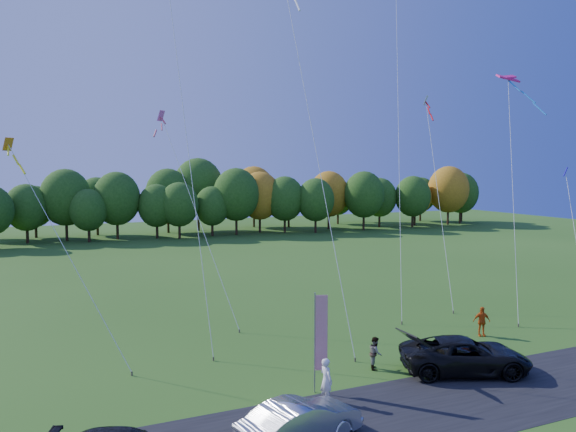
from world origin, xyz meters
name	(u,v)px	position (x,y,z in m)	size (l,w,h in m)	color
ground	(342,380)	(0.00, 0.00, 0.00)	(160.00, 160.00, 0.00)	#295316
asphalt_strip	(393,415)	(0.00, -4.00, 0.01)	(90.00, 6.00, 0.01)	black
tree_line	(140,239)	(0.00, 55.00, 0.00)	(116.00, 12.00, 10.00)	#1E4711
black_suv	(465,355)	(5.73, -1.55, 0.83)	(2.75, 5.97, 1.66)	black
silver_sedan	(300,422)	(-4.26, -4.55, 0.77)	(1.63, 4.68, 1.54)	#ADADB2
person_tailgate_a	(326,380)	(-1.79, -1.84, 0.92)	(0.67, 0.44, 1.84)	white
person_tailgate_b	(375,353)	(2.16, 0.61, 0.77)	(0.75, 0.59, 1.55)	gray
person_east	(482,321)	(10.60, 2.59, 0.85)	(0.99, 0.41, 1.70)	#C85212
feather_flag	(320,332)	(-1.58, -0.84, 2.66)	(0.54, 0.26, 4.34)	#999999
kite_delta_blue	(176,49)	(-5.17, 9.34, 16.05)	(2.77, 9.67, 31.17)	#4C3F33
kite_parafoil_orange	(398,121)	(11.11, 11.75, 12.93)	(8.23, 11.32, 26.21)	#4C3F33
kite_delta_red	(311,121)	(1.41, 6.04, 12.13)	(2.39, 8.66, 22.76)	#4C3F33
kite_parafoil_rainbow	(513,190)	(16.22, 6.04, 8.15)	(6.18, 6.49, 16.57)	#4C3F33
kite_diamond_yellow	(68,254)	(-11.11, 6.96, 5.48)	(5.53, 5.64, 11.41)	#4C3F33
kite_diamond_white	(438,197)	(13.70, 10.42, 7.50)	(3.08, 7.14, 15.46)	#4C3F33
kite_diamond_pink	(198,217)	(-3.35, 12.12, 6.60)	(3.62, 7.14, 13.66)	#4C3F33
kite_diamond_blue_low	(576,242)	(19.83, 4.00, 4.75)	(3.91, 5.46, 9.98)	#4C3F33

